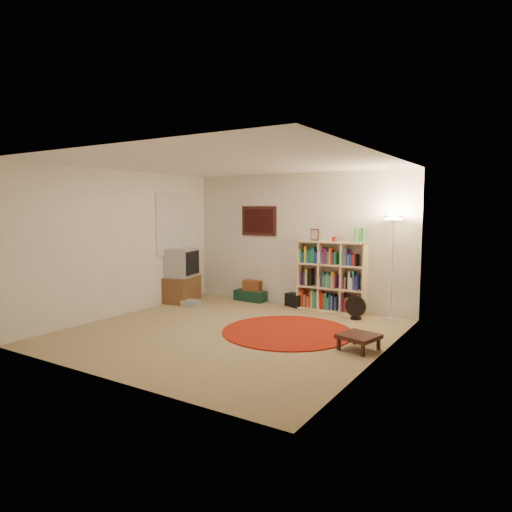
{
  "coord_description": "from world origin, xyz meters",
  "views": [
    {
      "loc": [
        3.89,
        -5.45,
        1.85
      ],
      "look_at": [
        0.1,
        0.6,
        1.1
      ],
      "focal_mm": 32.0,
      "sensor_mm": 36.0,
      "label": 1
    }
  ],
  "objects": [
    {
      "name": "wicker_basket",
      "position": [
        -0.95,
        2.16,
        0.31
      ],
      "size": [
        0.39,
        0.3,
        0.2
      ],
      "rotation": [
        0.0,
        0.0,
        0.14
      ],
      "color": "brown",
      "rests_on": "suitcase"
    },
    {
      "name": "duffel_bag",
      "position": [
        0.03,
        2.15,
        0.12
      ],
      "size": [
        0.43,
        0.4,
        0.24
      ],
      "rotation": [
        0.0,
        0.0,
        -0.38
      ],
      "color": "black",
      "rests_on": "ground"
    },
    {
      "name": "floor_fan",
      "position": [
        1.34,
        1.76,
        0.2
      ],
      "size": [
        0.35,
        0.19,
        0.4
      ],
      "rotation": [
        0.0,
        0.0,
        0.01
      ],
      "color": "black",
      "rests_on": "ground"
    },
    {
      "name": "dvd_box",
      "position": [
        -1.68,
        1.13,
        0.05
      ],
      "size": [
        0.37,
        0.33,
        0.11
      ],
      "rotation": [
        0.0,
        0.0,
        0.22
      ],
      "color": "#AEADB2",
      "rests_on": "ground"
    },
    {
      "name": "red_rug",
      "position": [
        0.74,
        0.46,
        0.01
      ],
      "size": [
        1.97,
        1.97,
        0.02
      ],
      "color": "maroon",
      "rests_on": "ground"
    },
    {
      "name": "tv_stand",
      "position": [
        -2.1,
        1.33,
        0.51
      ],
      "size": [
        0.65,
        0.82,
        1.06
      ],
      "rotation": [
        0.0,
        0.0,
        0.21
      ],
      "color": "brown",
      "rests_on": "ground"
    },
    {
      "name": "bookshelf",
      "position": [
        0.73,
        2.16,
        0.61
      ],
      "size": [
        1.26,
        0.38,
        1.51
      ],
      "rotation": [
        0.0,
        0.0,
        0.01
      ],
      "color": "#FFDEAA",
      "rests_on": "ground"
    },
    {
      "name": "side_table",
      "position": [
        1.94,
        0.18,
        0.18
      ],
      "size": [
        0.55,
        0.55,
        0.21
      ],
      "rotation": [
        0.0,
        0.0,
        -0.24
      ],
      "color": "black",
      "rests_on": "ground"
    },
    {
      "name": "room",
      "position": [
        -0.05,
        0.05,
        1.26
      ],
      "size": [
        4.54,
        4.54,
        2.54
      ],
      "color": "tan",
      "rests_on": "ground"
    },
    {
      "name": "suitcase",
      "position": [
        -0.98,
        2.19,
        0.1
      ],
      "size": [
        0.66,
        0.44,
        0.21
      ],
      "rotation": [
        0.0,
        0.0,
        -0.03
      ],
      "color": "#123426",
      "rests_on": "ground"
    },
    {
      "name": "floor_lamp",
      "position": [
        1.87,
        1.94,
        1.44
      ],
      "size": [
        0.36,
        0.36,
        1.73
      ],
      "rotation": [
        0.0,
        0.0,
        0.08
      ],
      "color": "white",
      "rests_on": "ground"
    }
  ]
}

